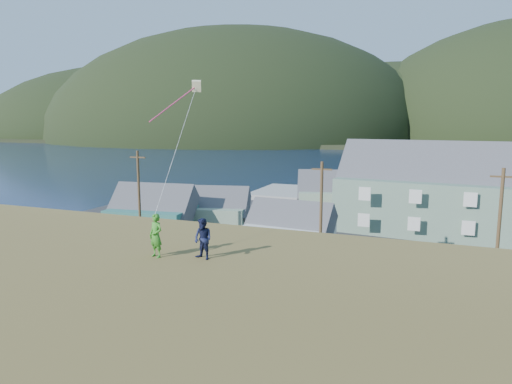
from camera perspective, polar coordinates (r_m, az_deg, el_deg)
ground at (r=36.21m, az=6.23°, el=-11.17°), size 900.00×900.00×0.00m
grass_strip at (r=34.39m, az=5.35°, el=-12.18°), size 110.00×8.00×0.10m
waterfront_lot at (r=52.14m, az=11.10°, el=-5.00°), size 72.00×36.00×0.12m
wharf at (r=75.34m, az=9.73°, el=-0.43°), size 26.00×14.00×0.90m
far_shore at (r=363.22m, az=19.97°, el=6.45°), size 900.00×320.00×2.00m
far_hills at (r=313.65m, az=26.28°, el=5.97°), size 760.00×265.00×143.00m
lodge at (r=53.83m, az=29.10°, el=-0.42°), size 36.11×13.84×12.38m
shed_teal at (r=50.00m, az=-12.79°, el=-2.64°), size 9.53×7.21×7.02m
shed_palegreen_near at (r=51.64m, az=-5.67°, el=-2.41°), size 9.52×7.03×6.21m
shed_white at (r=42.03m, az=4.21°, el=-4.91°), size 8.25×5.86×6.24m
shed_palegreen_far at (r=60.72m, az=10.39°, el=-0.40°), size 12.05×8.57×7.35m
utility_poles at (r=36.56m, az=5.40°, el=-3.17°), size 29.58×0.24×9.63m
parked_cars at (r=58.92m, az=1.79°, el=-2.47°), size 26.41×11.27×1.52m
kite_flyer_green at (r=17.81m, az=-12.40°, el=-5.34°), size 0.69×0.54×1.68m
kite_flyer_navy at (r=17.26m, az=-6.64°, el=-5.85°), size 0.89×0.78×1.56m
kite_rig at (r=23.68m, az=-7.94°, el=12.50°), size 1.50×3.61×8.61m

